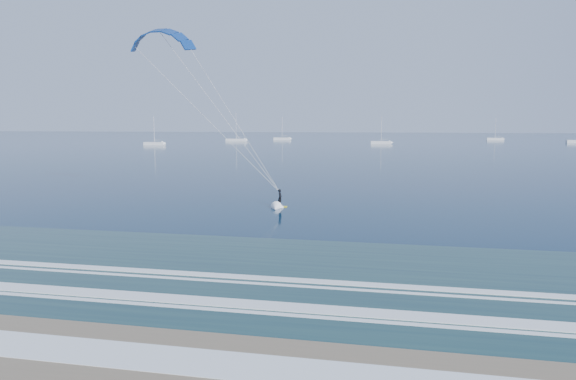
% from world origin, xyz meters
% --- Properties ---
extents(ground, '(900.00, 900.00, 0.00)m').
position_xyz_m(ground, '(0.00, 0.00, 0.00)').
color(ground, '#072944').
rests_on(ground, ground).
extents(kitesurfer_rig, '(16.72, 3.93, 18.50)m').
position_xyz_m(kitesurfer_rig, '(-10.96, 31.91, 9.74)').
color(kitesurfer_rig, yellow).
rests_on(kitesurfer_rig, ground).
extents(sailboat_0, '(7.90, 2.40, 10.86)m').
position_xyz_m(sailboat_0, '(-82.23, 164.06, 0.68)').
color(sailboat_0, white).
rests_on(sailboat_0, ground).
extents(sailboat_1, '(9.55, 2.40, 13.00)m').
position_xyz_m(sailboat_1, '(-64.31, 210.26, 0.69)').
color(sailboat_1, white).
rests_on(sailboat_1, ground).
extents(sailboat_2, '(8.47, 2.40, 11.46)m').
position_xyz_m(sailboat_2, '(-47.94, 234.35, 0.68)').
color(sailboat_2, white).
rests_on(sailboat_2, ground).
extents(sailboat_3, '(7.95, 2.40, 11.14)m').
position_xyz_m(sailboat_3, '(1.54, 191.77, 0.68)').
color(sailboat_3, white).
rests_on(sailboat_3, ground).
extents(sailboat_4, '(7.68, 2.40, 10.59)m').
position_xyz_m(sailboat_4, '(54.91, 249.55, 0.67)').
color(sailboat_4, white).
rests_on(sailboat_4, ground).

